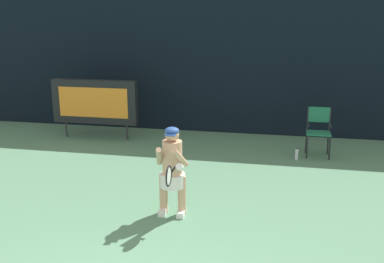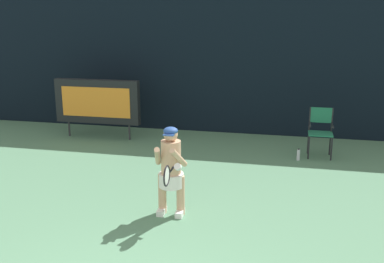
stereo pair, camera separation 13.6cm
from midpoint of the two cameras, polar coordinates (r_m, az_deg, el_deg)
The scene contains 6 objects.
backdrop_screen at distance 11.77m, azimuth 5.08°, elevation 8.48°, with size 18.00×0.12×3.66m.
scoreboard at distance 11.53m, azimuth -11.63°, elevation 3.75°, with size 2.20×0.21×1.50m.
umpire_chair at distance 10.31m, azimuth 16.41°, elevation 0.27°, with size 0.52×0.44×1.08m.
water_bottle at distance 10.03m, azimuth 13.76°, elevation -2.90°, with size 0.07×0.07×0.27m.
tennis_player at distance 6.99m, azimuth -2.14°, elevation -4.70°, with size 0.52×0.59×1.43m.
tennis_racket at distance 6.50m, azimuth -2.58°, elevation -5.59°, with size 0.03×0.60×0.31m.
Camera 2 is at (1.55, -3.09, 3.11)m, focal length 41.91 mm.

